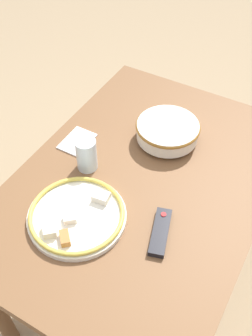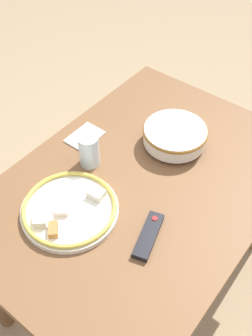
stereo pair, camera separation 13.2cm
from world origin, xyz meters
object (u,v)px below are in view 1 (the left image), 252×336
drinking_glass (86,154)px  food_plate (77,215)px  noodle_bowl (168,131)px  tv_remote (160,232)px

drinking_glass → food_plate: bearing=25.0°
food_plate → drinking_glass: (-0.20, -0.09, 0.04)m
noodle_bowl → tv_remote: noodle_bowl is taller
food_plate → drinking_glass: bearing=-155.0°
noodle_bowl → drinking_glass: (0.26, -0.18, 0.02)m
food_plate → drinking_glass: drinking_glass is taller
tv_remote → food_plate: bearing=-179.6°
tv_remote → drinking_glass: drinking_glass is taller
noodle_bowl → food_plate: noodle_bowl is taller
noodle_bowl → drinking_glass: bearing=-34.5°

